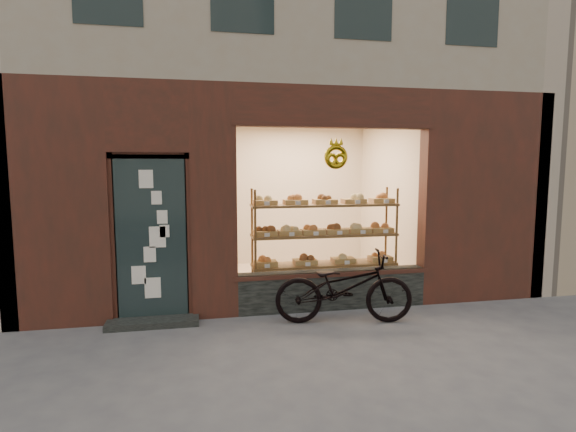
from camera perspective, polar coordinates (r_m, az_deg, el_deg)
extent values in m
plane|color=#4D4E53|center=(4.60, 8.03, -19.92)|extent=(90.00, 90.00, 0.00)
cube|color=black|center=(6.52, 5.63, -9.26)|extent=(2.70, 0.25, 0.55)
cube|color=#202D2F|center=(6.05, -16.93, -2.75)|extent=(0.90, 0.04, 2.15)
cube|color=black|center=(6.15, -16.75, -12.80)|extent=(1.15, 0.35, 0.08)
torus|color=#BB9814|center=(6.18, 6.11, 7.45)|extent=(0.33, 0.07, 0.33)
cube|color=brown|center=(6.98, 4.58, -10.13)|extent=(2.20, 0.45, 0.04)
cube|color=brown|center=(6.85, 4.62, -6.12)|extent=(2.20, 0.45, 0.03)
cube|color=brown|center=(6.77, 4.66, -2.39)|extent=(2.20, 0.45, 0.04)
cube|color=brown|center=(6.71, 4.69, 1.40)|extent=(2.20, 0.45, 0.04)
cylinder|color=brown|center=(6.39, -4.16, -4.27)|extent=(0.04, 0.04, 1.70)
cylinder|color=brown|center=(6.98, 13.58, -3.53)|extent=(0.04, 0.04, 1.70)
cylinder|color=brown|center=(6.78, -4.57, -3.67)|extent=(0.04, 0.04, 1.70)
cylinder|color=brown|center=(7.33, 12.30, -3.03)|extent=(0.04, 0.04, 1.70)
cube|color=olive|center=(6.66, -2.89, -6.01)|extent=(0.34, 0.24, 0.07)
sphere|color=#B26631|center=(6.64, -2.90, -5.30)|extent=(0.11, 0.11, 0.11)
cube|color=silver|center=(6.48, -2.65, -6.36)|extent=(0.07, 0.01, 0.05)
cube|color=olive|center=(6.77, 2.17, -5.80)|extent=(0.34, 0.24, 0.07)
sphere|color=#5B3516|center=(6.75, 2.17, -5.10)|extent=(0.11, 0.11, 0.11)
cube|color=silver|center=(6.59, 2.54, -6.14)|extent=(0.08, 0.01, 0.05)
cube|color=olive|center=(6.93, 7.02, -5.56)|extent=(0.34, 0.24, 0.07)
sphere|color=#D3BB7B|center=(6.91, 7.03, -4.87)|extent=(0.11, 0.11, 0.11)
cube|color=silver|center=(6.76, 7.52, -5.88)|extent=(0.07, 0.01, 0.05)
cube|color=olive|center=(7.13, 11.63, -5.29)|extent=(0.34, 0.24, 0.07)
sphere|color=#B26631|center=(7.12, 11.64, -4.62)|extent=(0.11, 0.11, 0.11)
cube|color=silver|center=(6.97, 12.22, -5.59)|extent=(0.08, 0.01, 0.05)
cube|color=olive|center=(6.57, -2.91, -2.18)|extent=(0.34, 0.24, 0.07)
sphere|color=#5B3516|center=(6.56, -2.92, -1.45)|extent=(0.11, 0.11, 0.11)
cube|color=silver|center=(6.39, -2.67, -2.42)|extent=(0.07, 0.01, 0.06)
cube|color=olive|center=(6.63, 0.17, -2.09)|extent=(0.34, 0.24, 0.07)
sphere|color=#D3BB7B|center=(6.62, 0.17, -1.37)|extent=(0.11, 0.11, 0.11)
cube|color=silver|center=(6.45, 0.49, -2.33)|extent=(0.08, 0.01, 0.06)
cube|color=olive|center=(6.71, 3.18, -2.00)|extent=(0.34, 0.24, 0.07)
sphere|color=#B26631|center=(6.70, 3.19, -1.28)|extent=(0.11, 0.11, 0.11)
cube|color=silver|center=(6.54, 3.58, -2.23)|extent=(0.07, 0.01, 0.06)
cube|color=olive|center=(6.81, 6.12, -1.91)|extent=(0.34, 0.24, 0.07)
sphere|color=#5B3516|center=(6.80, 6.13, -1.20)|extent=(0.11, 0.11, 0.11)
cube|color=silver|center=(6.64, 6.59, -2.13)|extent=(0.07, 0.01, 0.06)
cube|color=olive|center=(6.93, 8.96, -1.81)|extent=(0.34, 0.24, 0.07)
sphere|color=#D3BB7B|center=(6.91, 8.97, -1.11)|extent=(0.11, 0.11, 0.11)
cube|color=silver|center=(6.75, 9.50, -2.03)|extent=(0.08, 0.01, 0.06)
cube|color=olive|center=(7.06, 11.71, -1.71)|extent=(0.34, 0.24, 0.07)
sphere|color=#B26631|center=(7.05, 11.72, -1.03)|extent=(0.11, 0.11, 0.11)
cube|color=silver|center=(6.89, 12.31, -1.92)|extent=(0.08, 0.01, 0.06)
cube|color=olive|center=(6.52, -2.94, 1.73)|extent=(0.34, 0.24, 0.07)
sphere|color=#D3BB7B|center=(6.51, -2.94, 2.48)|extent=(0.11, 0.11, 0.11)
cube|color=silver|center=(6.34, -2.70, 1.60)|extent=(0.07, 0.01, 0.06)
cube|color=olive|center=(6.60, 0.93, 1.80)|extent=(0.34, 0.24, 0.07)
sphere|color=#B26631|center=(6.59, 0.93, 2.53)|extent=(0.11, 0.11, 0.11)
cube|color=silver|center=(6.42, 1.28, 1.66)|extent=(0.07, 0.01, 0.06)
cube|color=olive|center=(6.71, 4.69, 1.85)|extent=(0.34, 0.24, 0.07)
sphere|color=#5B3516|center=(6.70, 4.70, 2.57)|extent=(0.11, 0.11, 0.11)
cube|color=silver|center=(6.53, 5.14, 1.72)|extent=(0.07, 0.01, 0.06)
cube|color=olive|center=(6.85, 8.32, 1.90)|extent=(0.34, 0.24, 0.07)
sphere|color=#D3BB7B|center=(6.84, 8.33, 2.61)|extent=(0.11, 0.11, 0.11)
cube|color=silver|center=(6.67, 8.85, 1.77)|extent=(0.07, 0.01, 0.06)
cube|color=olive|center=(7.01, 11.79, 1.93)|extent=(0.34, 0.24, 0.07)
sphere|color=#B26631|center=(7.00, 11.81, 2.62)|extent=(0.11, 0.11, 0.11)
cube|color=silver|center=(6.84, 12.40, 1.81)|extent=(0.08, 0.01, 0.06)
imported|color=black|center=(5.92, 7.11, -8.98)|extent=(1.86, 0.91, 0.93)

